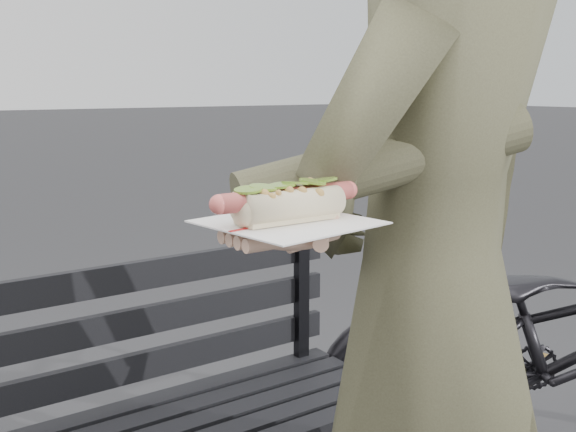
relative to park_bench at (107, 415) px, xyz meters
name	(u,v)px	position (x,y,z in m)	size (l,w,h in m)	color
park_bench	(107,415)	(0.00, 0.00, 0.00)	(1.50, 0.44, 0.88)	black
person	(432,308)	(0.37, -0.73, 0.41)	(0.68, 0.45, 1.88)	#44422D
held_hotdog	(365,174)	(0.16, -0.77, 0.68)	(0.63, 0.32, 0.20)	#44422D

